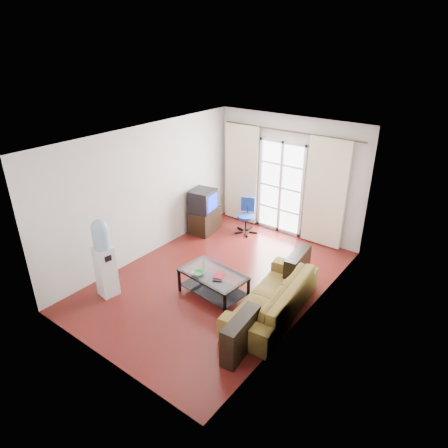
{
  "coord_description": "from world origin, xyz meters",
  "views": [
    {
      "loc": [
        3.96,
        -5.05,
        4.24
      ],
      "look_at": [
        -0.11,
        0.35,
        1.0
      ],
      "focal_mm": 32.0,
      "sensor_mm": 36.0,
      "label": 1
    }
  ],
  "objects_px": {
    "task_chair": "(246,223)",
    "water_cooler": "(104,257)",
    "coffee_table": "(213,281)",
    "tv_stand": "(205,220)",
    "crt_tv": "(202,200)",
    "sofa": "(273,297)"
  },
  "relations": [
    {
      "from": "crt_tv",
      "to": "task_chair",
      "type": "height_order",
      "value": "crt_tv"
    },
    {
      "from": "sofa",
      "to": "crt_tv",
      "type": "distance_m",
      "value": 3.32
    },
    {
      "from": "coffee_table",
      "to": "task_chair",
      "type": "bearing_deg",
      "value": 111.47
    },
    {
      "from": "water_cooler",
      "to": "task_chair",
      "type": "bearing_deg",
      "value": 90.37
    },
    {
      "from": "coffee_table",
      "to": "tv_stand",
      "type": "bearing_deg",
      "value": 132.75
    },
    {
      "from": "crt_tv",
      "to": "water_cooler",
      "type": "distance_m",
      "value": 2.93
    },
    {
      "from": "coffee_table",
      "to": "water_cooler",
      "type": "bearing_deg",
      "value": -145.13
    },
    {
      "from": "sofa",
      "to": "water_cooler",
      "type": "distance_m",
      "value": 2.96
    },
    {
      "from": "coffee_table",
      "to": "crt_tv",
      "type": "relative_size",
      "value": 1.98
    },
    {
      "from": "sofa",
      "to": "tv_stand",
      "type": "distance_m",
      "value": 3.32
    },
    {
      "from": "coffee_table",
      "to": "task_chair",
      "type": "xyz_separation_m",
      "value": [
        -0.97,
        2.47,
        -0.06
      ]
    },
    {
      "from": "tv_stand",
      "to": "crt_tv",
      "type": "xyz_separation_m",
      "value": [
        -0.0,
        -0.08,
        0.53
      ]
    },
    {
      "from": "coffee_table",
      "to": "tv_stand",
      "type": "distance_m",
      "value": 2.63
    },
    {
      "from": "sofa",
      "to": "task_chair",
      "type": "xyz_separation_m",
      "value": [
        -2.04,
        2.23,
        -0.07
      ]
    },
    {
      "from": "tv_stand",
      "to": "task_chair",
      "type": "relative_size",
      "value": 0.92
    },
    {
      "from": "task_chair",
      "to": "water_cooler",
      "type": "xyz_separation_m",
      "value": [
        -0.57,
        -3.54,
        0.53
      ]
    },
    {
      "from": "tv_stand",
      "to": "sofa",
      "type": "bearing_deg",
      "value": -38.32
    },
    {
      "from": "tv_stand",
      "to": "crt_tv",
      "type": "distance_m",
      "value": 0.53
    },
    {
      "from": "task_chair",
      "to": "water_cooler",
      "type": "relative_size",
      "value": 0.56
    },
    {
      "from": "sofa",
      "to": "coffee_table",
      "type": "relative_size",
      "value": 1.81
    },
    {
      "from": "tv_stand",
      "to": "water_cooler",
      "type": "bearing_deg",
      "value": -92.99
    },
    {
      "from": "sofa",
      "to": "crt_tv",
      "type": "height_order",
      "value": "crt_tv"
    }
  ]
}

